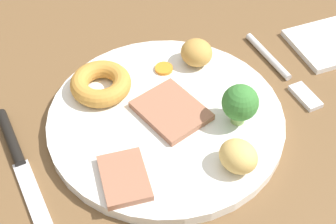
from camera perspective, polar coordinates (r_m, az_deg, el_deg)
The scene contains 12 objects.
dining_table at distance 58.65cm, azimuth 2.11°, elevation -1.48°, with size 120.00×84.00×3.60cm, color brown.
dinner_plate at distance 55.52cm, azimuth 0.00°, elevation -1.19°, with size 27.37×27.37×1.40cm, color white.
meat_slice_main at distance 55.00cm, azimuth 0.59°, elevation -0.09°, with size 7.91×6.39×0.80cm, color #9E664C.
meat_slice_under at distance 49.52cm, azimuth -5.20°, elevation -7.78°, with size 6.42×4.64×0.80cm, color #9E664C.
yorkshire_pudding at distance 57.94cm, azimuth -7.99°, elevation 3.36°, with size 7.34×7.34×2.20cm, color #C68938.
roast_potato_left at distance 60.92cm, azimuth 3.41°, elevation 7.06°, with size 4.14×3.97×3.26cm, color #BC8C42.
roast_potato_right at distance 49.87cm, azimuth 8.29°, elevation -5.26°, with size 4.22×3.74×3.29cm, color #D8B260.
carrot_coin_front at distance 60.68cm, azimuth -0.50°, elevation 5.18°, with size 2.27×2.27×0.41cm, color orange.
broccoli_floret at distance 53.21cm, azimuth 8.56°, elevation 1.03°, with size 4.13×4.13×5.05cm.
fork at distance 63.77cm, azimuth 13.45°, elevation 4.67°, with size 2.68×15.32×0.90cm.
knife at distance 54.89cm, azimuth -17.32°, elevation -5.35°, with size 2.42×18.55×1.20cm.
folded_napkin at distance 70.36cm, azimuth 18.98°, elevation 7.85°, with size 11.00×9.00×0.80cm, color white.
Camera 1 is at (21.50, 32.30, 45.78)cm, focal length 51.32 mm.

